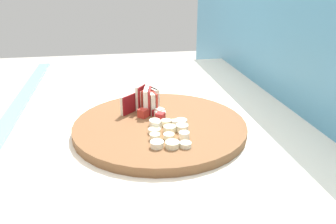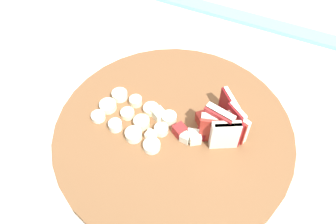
% 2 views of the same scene
% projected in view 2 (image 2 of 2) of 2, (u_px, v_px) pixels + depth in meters
% --- Properties ---
extents(tiled_countertop, '(1.52, 0.77, 0.93)m').
position_uv_depth(tiled_countertop, '(146.00, 211.00, 0.98)').
color(tiled_countertop, silver).
rests_on(tiled_countertop, ground).
extents(cutting_board, '(0.41, 0.41, 0.02)m').
position_uv_depth(cutting_board, '(173.00, 133.00, 0.58)').
color(cutting_board, brown).
rests_on(cutting_board, tiled_countertop).
extents(apple_wedge_fan, '(0.08, 0.10, 0.06)m').
position_uv_depth(apple_wedge_fan, '(224.00, 125.00, 0.54)').
color(apple_wedge_fan, maroon).
rests_on(apple_wedge_fan, cutting_board).
extents(apple_dice_pile, '(0.10, 0.09, 0.02)m').
position_uv_depth(apple_dice_pile, '(185.00, 128.00, 0.56)').
color(apple_dice_pile, beige).
rests_on(apple_dice_pile, cutting_board).
extents(banana_slice_rows, '(0.14, 0.10, 0.01)m').
position_uv_depth(banana_slice_rows, '(135.00, 118.00, 0.58)').
color(banana_slice_rows, white).
rests_on(banana_slice_rows, cutting_board).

